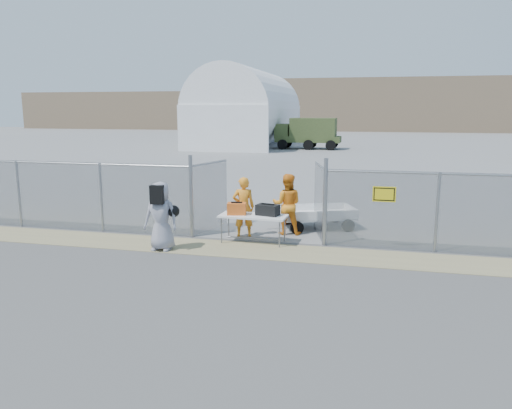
% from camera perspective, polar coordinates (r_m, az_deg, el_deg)
% --- Properties ---
extents(ground, '(160.00, 160.00, 0.00)m').
position_cam_1_polar(ground, '(12.90, -2.08, -6.44)').
color(ground, '#4A4A4A').
extents(tarmac_inside, '(160.00, 80.00, 0.01)m').
position_cam_1_polar(tarmac_inside, '(54.10, 9.97, 6.66)').
color(tarmac_inside, gray).
rests_on(tarmac_inside, ground).
extents(dirt_strip, '(44.00, 1.60, 0.01)m').
position_cam_1_polar(dirt_strip, '(13.82, -0.97, -5.22)').
color(dirt_strip, '#968B61').
rests_on(dirt_strip, ground).
extents(distant_hills, '(140.00, 6.00, 9.00)m').
position_cam_1_polar(distant_hills, '(89.88, 14.80, 10.95)').
color(distant_hills, '#7F684F').
rests_on(distant_hills, ground).
extents(chain_link_fence, '(40.00, 0.20, 2.20)m').
position_cam_1_polar(chain_link_fence, '(14.51, 0.00, 0.00)').
color(chain_link_fence, gray).
rests_on(chain_link_fence, ground).
extents(quonset_hangar, '(9.00, 18.00, 8.00)m').
position_cam_1_polar(quonset_hangar, '(53.54, -0.97, 11.05)').
color(quonset_hangar, white).
rests_on(quonset_hangar, ground).
extents(folding_table, '(1.97, 0.89, 0.82)m').
position_cam_1_polar(folding_table, '(14.47, -0.33, -2.82)').
color(folding_table, white).
rests_on(folding_table, ground).
extents(orange_bag, '(0.60, 0.45, 0.34)m').
position_cam_1_polar(orange_bag, '(14.47, -2.22, -0.48)').
color(orange_bag, orange).
rests_on(orange_bag, folding_table).
extents(black_duffel, '(0.71, 0.51, 0.31)m').
position_cam_1_polar(black_duffel, '(14.35, 1.34, -0.63)').
color(black_duffel, black).
rests_on(black_duffel, folding_table).
extents(security_worker_left, '(0.76, 0.60, 1.84)m').
position_cam_1_polar(security_worker_left, '(15.09, -1.44, -0.28)').
color(security_worker_left, orange).
rests_on(security_worker_left, ground).
extents(security_worker_right, '(0.99, 0.81, 1.89)m').
position_cam_1_polar(security_worker_right, '(15.40, 3.56, 0.03)').
color(security_worker_right, orange).
rests_on(security_worker_right, ground).
extents(visitor, '(0.96, 0.64, 1.91)m').
position_cam_1_polar(visitor, '(13.87, -10.81, -1.32)').
color(visitor, '#908F9B').
rests_on(visitor, ground).
extents(utility_trailer, '(3.42, 2.62, 0.74)m').
position_cam_1_polar(utility_trailer, '(16.38, 7.00, -1.43)').
color(utility_trailer, white).
rests_on(utility_trailer, ground).
extents(military_truck, '(6.24, 2.36, 2.97)m').
position_cam_1_polar(military_truck, '(48.85, 6.00, 8.06)').
color(military_truck, '#425327').
rests_on(military_truck, ground).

